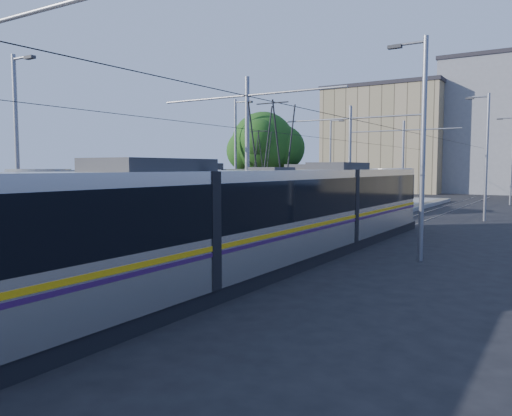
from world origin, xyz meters
The scene contains 12 objects.
ground centered at (0.00, 0.00, 0.00)m, with size 160.00×160.00×0.00m, color black.
platform centered at (0.00, 17.00, 0.15)m, with size 4.00×50.00×0.30m, color gray.
tactile_strip_left centered at (-1.45, 17.00, 0.30)m, with size 0.70×50.00×0.01m, color gray.
tactile_strip_right centered at (1.45, 17.00, 0.30)m, with size 0.70×50.00×0.01m, color gray.
rails centered at (0.00, 17.00, 0.02)m, with size 8.71×70.00×0.03m.
tram_left centered at (-3.60, 14.70, 1.71)m, with size 2.43×30.80×5.50m.
tram_right centered at (3.60, 4.00, 1.86)m, with size 2.43×28.23×5.50m.
catenary centered at (0.00, 14.15, 4.52)m, with size 9.20×70.00×7.00m.
street_lamps centered at (0.00, 21.00, 4.18)m, with size 15.18×38.22×8.00m.
shelter centered at (0.33, 12.54, 1.43)m, with size 0.84×1.10×2.16m.
tree centered at (-6.50, 20.69, 4.98)m, with size 5.07×4.69×7.36m.
building_left centered at (-10.00, 60.00, 7.32)m, with size 16.32×12.24×14.62m.
Camera 1 is at (11.98, -10.32, 3.39)m, focal length 35.00 mm.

